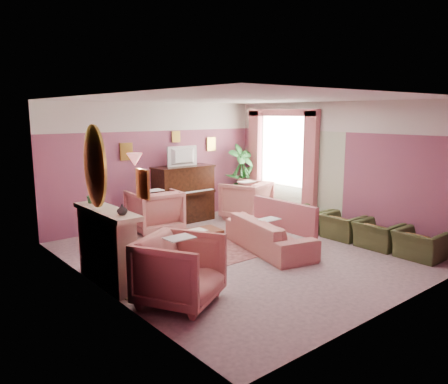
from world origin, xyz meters
TOP-DOWN VIEW (x-y plane):
  - floor at (0.00, 0.00)m, footprint 5.50×6.00m
  - ceiling at (0.00, 0.00)m, footprint 5.50×6.00m
  - wall_back at (0.00, 3.00)m, footprint 5.50×0.02m
  - wall_front at (0.00, -3.00)m, footprint 5.50×0.02m
  - wall_left at (-2.75, 0.00)m, footprint 0.02×6.00m
  - wall_right at (2.75, 0.00)m, footprint 0.02×6.00m
  - picture_rail_band at (0.00, 2.99)m, footprint 5.50×0.01m
  - stripe_panel at (2.73, 1.30)m, footprint 0.01×3.00m
  - fireplace_surround at (-2.59, 0.20)m, footprint 0.30×1.40m
  - fireplace_inset at (-2.49, 0.20)m, footprint 0.18×0.72m
  - fire_ember at (-2.45, 0.20)m, footprint 0.06×0.54m
  - mantel_shelf at (-2.56, 0.20)m, footprint 0.40×1.55m
  - hearth at (-2.39, 0.20)m, footprint 0.55×1.50m
  - mirror_frame at (-2.70, 0.20)m, footprint 0.04×0.72m
  - mirror_glass at (-2.67, 0.20)m, footprint 0.01×0.60m
  - sconce_shade at (-2.62, -0.85)m, footprint 0.20×0.20m
  - piano at (0.50, 2.68)m, footprint 1.40×0.60m
  - piano_keyshelf at (0.50, 2.33)m, footprint 1.30×0.12m
  - piano_keys at (0.50, 2.33)m, footprint 1.20×0.08m
  - piano_top at (0.50, 2.68)m, footprint 1.45×0.65m
  - television at (0.50, 2.63)m, footprint 0.80×0.12m
  - print_back_left at (-0.80, 2.96)m, footprint 0.30×0.03m
  - print_back_right at (1.55, 2.96)m, footprint 0.26×0.03m
  - print_back_mid at (0.50, 2.96)m, footprint 0.22×0.03m
  - print_left_wall at (-2.71, -1.20)m, footprint 0.03×0.28m
  - window_blind at (2.70, 1.55)m, footprint 0.03×1.40m
  - curtain_left at (2.62, 0.63)m, footprint 0.16×0.34m
  - curtain_right at (2.62, 2.47)m, footprint 0.16×0.34m
  - pelmet at (2.62, 1.55)m, footprint 0.16×2.20m
  - mantel_plant at (-2.55, 0.75)m, footprint 0.16×0.16m
  - mantel_vase at (-2.55, -0.30)m, footprint 0.16×0.16m
  - area_rug at (-0.71, 0.53)m, footprint 2.50×1.81m
  - coffee_table at (-0.79, 0.46)m, footprint 1.05×0.62m
  - table_paper at (-0.74, 0.46)m, footprint 0.35×0.28m
  - sofa at (0.47, -0.19)m, footprint 0.70×2.09m
  - sofa_throw at (0.87, -0.19)m, footprint 0.11×1.58m
  - floral_armchair_left at (-0.53, 2.29)m, footprint 0.99×0.99m
  - floral_armchair_right at (1.80, 1.90)m, footprint 0.99×0.99m
  - floral_armchair_front at (-2.12, -1.08)m, footprint 0.99×0.99m
  - olive_chair_a at (2.18, -2.24)m, footprint 0.55×0.79m
  - olive_chair_b at (2.18, -1.42)m, footprint 0.55×0.79m
  - olive_chair_c at (2.18, -0.60)m, footprint 0.55×0.79m
  - olive_chair_d at (2.18, 0.22)m, footprint 0.55×0.79m
  - side_table at (2.27, 2.61)m, footprint 0.52×0.52m
  - side_plant_big at (2.27, 2.61)m, footprint 0.30×0.30m
  - side_plant_small at (2.39, 2.51)m, footprint 0.16×0.16m
  - palm_pot at (2.19, 2.52)m, footprint 0.34×0.34m
  - palm_plant at (2.19, 2.52)m, footprint 0.76×0.76m

SIDE VIEW (x-z plane):
  - floor at x=0.00m, z-range -0.01..0.01m
  - area_rug at x=-0.71m, z-range 0.00..0.01m
  - hearth at x=-2.39m, z-range 0.00..0.02m
  - palm_pot at x=2.19m, z-range 0.00..0.34m
  - fire_ember at x=-2.45m, z-range 0.17..0.27m
  - coffee_table at x=-0.79m, z-range 0.00..0.45m
  - olive_chair_a at x=2.18m, z-range 0.00..0.68m
  - olive_chair_b at x=2.18m, z-range 0.00..0.68m
  - olive_chair_c at x=2.18m, z-range 0.00..0.68m
  - olive_chair_d at x=2.18m, z-range 0.00..0.68m
  - side_table at x=2.27m, z-range 0.00..0.70m
  - fireplace_inset at x=-2.49m, z-range 0.06..0.74m
  - sofa at x=0.47m, z-range 0.00..0.85m
  - table_paper at x=-0.74m, z-range 0.45..0.46m
  - floral_armchair_left at x=-0.53m, z-range 0.00..1.04m
  - floral_armchair_right at x=1.80m, z-range 0.00..1.04m
  - floral_armchair_front at x=-2.12m, z-range 0.00..1.04m
  - fireplace_surround at x=-2.59m, z-range 0.00..1.10m
  - sofa_throw at x=0.87m, z-range 0.31..0.89m
  - piano at x=0.50m, z-range 0.00..1.30m
  - piano_keyshelf at x=0.50m, z-range 0.69..0.75m
  - piano_keys at x=0.50m, z-range 0.75..0.77m
  - side_plant_small at x=2.39m, z-range 0.70..0.98m
  - side_plant_big at x=2.27m, z-range 0.70..1.04m
  - palm_plant at x=2.19m, z-range 0.34..1.78m
  - stripe_panel at x=2.73m, z-range 0.00..2.15m
  - mantel_shelf at x=-2.56m, z-range 1.09..1.16m
  - mantel_vase at x=-2.55m, z-range 1.15..1.31m
  - mantel_plant at x=-2.55m, z-range 1.15..1.43m
  - curtain_left at x=2.62m, z-range 0.00..2.60m
  - curtain_right at x=2.62m, z-range 0.00..2.60m
  - piano_top at x=0.50m, z-range 1.29..1.33m
  - wall_back at x=0.00m, z-range 0.00..2.80m
  - wall_front at x=0.00m, z-range 0.00..2.80m
  - wall_left at x=-2.75m, z-range 0.00..2.80m
  - wall_right at x=2.75m, z-range 0.00..2.80m
  - television at x=0.50m, z-range 1.36..1.84m
  - window_blind at x=2.70m, z-range 0.80..2.60m
  - print_back_left at x=-0.80m, z-range 1.53..1.91m
  - print_left_wall at x=-2.71m, z-range 1.54..1.90m
  - print_back_right at x=1.55m, z-range 1.61..1.95m
  - mirror_frame at x=-2.70m, z-range 1.20..2.40m
  - mirror_glass at x=-2.67m, z-range 1.27..2.33m
  - sconce_shade at x=-2.62m, z-range 1.90..2.06m
  - print_back_mid at x=0.50m, z-range 1.87..2.13m
  - picture_rail_band at x=0.00m, z-range 2.15..2.80m
  - pelmet at x=2.62m, z-range 2.48..2.64m
  - ceiling at x=0.00m, z-range 2.79..2.80m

